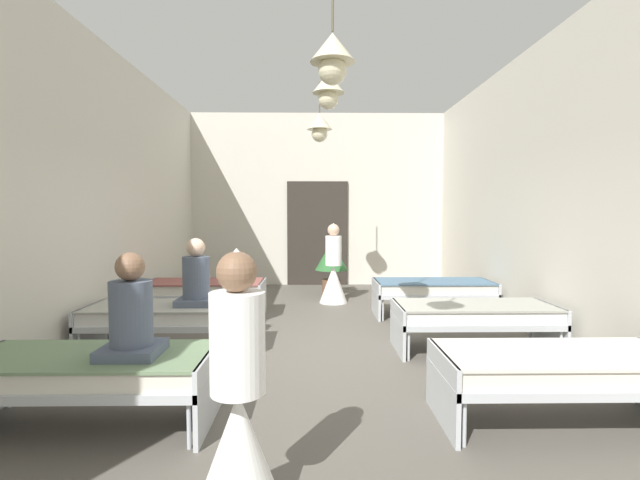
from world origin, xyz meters
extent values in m
cube|color=#59544C|center=(0.00, 0.00, -0.05)|extent=(6.40, 10.89, 0.10)
cube|color=beige|center=(0.00, 5.24, 1.98)|extent=(6.20, 0.20, 3.96)
cube|color=beige|center=(-3.00, 0.00, 1.98)|extent=(0.20, 10.29, 3.96)
cube|color=beige|center=(3.00, 0.00, 1.98)|extent=(0.20, 10.29, 3.96)
cube|color=#2D2823|center=(0.00, 5.12, 1.20)|extent=(1.40, 0.06, 2.40)
cylinder|color=brown|center=(0.09, -0.90, 3.70)|extent=(0.02, 0.02, 0.53)
cone|color=beige|center=(0.09, -0.90, 3.28)|extent=(0.44, 0.44, 0.28)
sphere|color=beige|center=(0.09, -0.90, 3.06)|extent=(0.28, 0.28, 0.28)
cylinder|color=brown|center=(0.11, 0.90, 3.78)|extent=(0.02, 0.02, 0.36)
cone|color=beige|center=(0.11, 0.90, 3.45)|extent=(0.44, 0.44, 0.28)
sphere|color=beige|center=(0.11, 0.90, 3.23)|extent=(0.28, 0.28, 0.28)
cylinder|color=brown|center=(0.01, 2.70, 3.70)|extent=(0.02, 0.02, 0.53)
cone|color=beige|center=(0.01, 2.70, 3.28)|extent=(0.44, 0.44, 0.28)
sphere|color=beige|center=(0.01, 2.70, 3.06)|extent=(0.28, 0.28, 0.28)
cylinder|color=#B7BCC1|center=(-2.72, -1.54, 0.17)|extent=(0.03, 0.03, 0.34)
cylinder|color=#B7BCC1|center=(-0.98, -2.26, 0.17)|extent=(0.03, 0.03, 0.34)
cylinder|color=#B7BCC1|center=(-0.98, -1.54, 0.17)|extent=(0.03, 0.03, 0.34)
cube|color=#B7BCC1|center=(-1.85, -1.90, 0.38)|extent=(1.90, 0.84, 0.07)
cube|color=#B7BCC1|center=(-0.92, -1.90, 0.29)|extent=(0.04, 0.84, 0.57)
cube|color=silver|center=(-1.85, -1.90, 0.48)|extent=(1.82, 0.78, 0.14)
cube|color=slate|center=(-1.85, -1.90, 0.56)|extent=(1.86, 0.82, 0.02)
cylinder|color=#B7BCC1|center=(0.98, -2.26, 0.17)|extent=(0.03, 0.03, 0.34)
cylinder|color=#B7BCC1|center=(0.98, -1.54, 0.17)|extent=(0.03, 0.03, 0.34)
cylinder|color=#B7BCC1|center=(2.72, -1.54, 0.17)|extent=(0.03, 0.03, 0.34)
cube|color=#B7BCC1|center=(1.85, -1.90, 0.38)|extent=(1.90, 0.84, 0.07)
cube|color=#B7BCC1|center=(0.92, -1.90, 0.29)|extent=(0.04, 0.84, 0.57)
cube|color=silver|center=(1.85, -1.90, 0.48)|extent=(1.82, 0.78, 0.14)
cube|color=beige|center=(1.85, -1.90, 0.56)|extent=(1.86, 0.82, 0.02)
cylinder|color=#B7BCC1|center=(-2.72, -0.36, 0.17)|extent=(0.03, 0.03, 0.34)
cylinder|color=#B7BCC1|center=(-2.72, 0.36, 0.17)|extent=(0.03, 0.03, 0.34)
cylinder|color=#B7BCC1|center=(-0.98, -0.36, 0.17)|extent=(0.03, 0.03, 0.34)
cylinder|color=#B7BCC1|center=(-0.98, 0.36, 0.17)|extent=(0.03, 0.03, 0.34)
cube|color=#B7BCC1|center=(-1.85, 0.00, 0.38)|extent=(1.90, 0.84, 0.07)
cube|color=#B7BCC1|center=(-2.78, 0.00, 0.29)|extent=(0.04, 0.84, 0.57)
cube|color=#B7BCC1|center=(-0.92, 0.00, 0.29)|extent=(0.04, 0.84, 0.57)
cube|color=white|center=(-1.85, 0.00, 0.48)|extent=(1.82, 0.78, 0.14)
cube|color=#9E9E93|center=(-1.85, 0.00, 0.56)|extent=(1.86, 0.82, 0.02)
cylinder|color=#B7BCC1|center=(0.98, -0.36, 0.17)|extent=(0.03, 0.03, 0.34)
cylinder|color=#B7BCC1|center=(0.98, 0.36, 0.17)|extent=(0.03, 0.03, 0.34)
cylinder|color=#B7BCC1|center=(2.72, -0.36, 0.17)|extent=(0.03, 0.03, 0.34)
cylinder|color=#B7BCC1|center=(2.72, 0.36, 0.17)|extent=(0.03, 0.03, 0.34)
cube|color=#B7BCC1|center=(1.85, 0.00, 0.38)|extent=(1.90, 0.84, 0.07)
cube|color=#B7BCC1|center=(0.92, 0.00, 0.29)|extent=(0.04, 0.84, 0.57)
cube|color=#B7BCC1|center=(2.78, 0.00, 0.29)|extent=(0.04, 0.84, 0.57)
cube|color=white|center=(1.85, 0.00, 0.48)|extent=(1.82, 0.78, 0.14)
cube|color=#9E9E93|center=(1.85, 0.00, 0.56)|extent=(1.86, 0.82, 0.02)
cylinder|color=#B7BCC1|center=(-2.72, 1.54, 0.17)|extent=(0.03, 0.03, 0.34)
cylinder|color=#B7BCC1|center=(-2.72, 2.26, 0.17)|extent=(0.03, 0.03, 0.34)
cylinder|color=#B7BCC1|center=(-0.98, 1.54, 0.17)|extent=(0.03, 0.03, 0.34)
cylinder|color=#B7BCC1|center=(-0.98, 2.26, 0.17)|extent=(0.03, 0.03, 0.34)
cube|color=#B7BCC1|center=(-1.85, 1.90, 0.38)|extent=(1.90, 0.84, 0.07)
cube|color=#B7BCC1|center=(-2.78, 1.90, 0.29)|extent=(0.04, 0.84, 0.57)
cube|color=#B7BCC1|center=(-0.92, 1.90, 0.29)|extent=(0.04, 0.84, 0.57)
cube|color=silver|center=(-1.85, 1.90, 0.48)|extent=(1.82, 0.78, 0.14)
cube|color=#8C4C47|center=(-1.85, 1.90, 0.56)|extent=(1.86, 0.82, 0.02)
cylinder|color=#B7BCC1|center=(0.98, 1.54, 0.17)|extent=(0.03, 0.03, 0.34)
cylinder|color=#B7BCC1|center=(0.98, 2.26, 0.17)|extent=(0.03, 0.03, 0.34)
cylinder|color=#B7BCC1|center=(2.72, 1.54, 0.17)|extent=(0.03, 0.03, 0.34)
cylinder|color=#B7BCC1|center=(2.72, 2.26, 0.17)|extent=(0.03, 0.03, 0.34)
cube|color=#B7BCC1|center=(1.85, 1.90, 0.38)|extent=(1.90, 0.84, 0.07)
cube|color=#B7BCC1|center=(0.92, 1.90, 0.29)|extent=(0.04, 0.84, 0.57)
cube|color=#B7BCC1|center=(2.78, 1.90, 0.29)|extent=(0.04, 0.84, 0.57)
cube|color=silver|center=(1.85, 1.90, 0.48)|extent=(1.82, 0.78, 0.14)
cube|color=slate|center=(1.85, 1.90, 0.56)|extent=(1.86, 0.82, 0.02)
cone|color=white|center=(0.28, 3.00, 0.35)|extent=(0.52, 0.52, 0.70)
cylinder|color=white|center=(0.28, 3.00, 0.97)|extent=(0.30, 0.30, 0.55)
sphere|color=beige|center=(0.28, 3.00, 1.36)|extent=(0.22, 0.22, 0.22)
cone|color=white|center=(0.28, 3.00, 1.44)|extent=(0.18, 0.18, 0.10)
cone|color=white|center=(-0.51, -2.99, 0.35)|extent=(0.52, 0.52, 0.70)
cylinder|color=white|center=(-0.51, -2.99, 0.97)|extent=(0.30, 0.30, 0.55)
sphere|color=#846047|center=(-0.51, -2.99, 1.36)|extent=(0.22, 0.22, 0.22)
cone|color=white|center=(-0.51, -2.99, 1.44)|extent=(0.18, 0.18, 0.10)
cylinder|color=#515B70|center=(-1.50, 0.02, 0.86)|extent=(0.32, 0.32, 0.58)
cube|color=#515B70|center=(-1.50, 0.02, 0.61)|extent=(0.44, 0.44, 0.08)
sphere|color=beige|center=(-1.50, 0.02, 1.26)|extent=(0.22, 0.22, 0.22)
cylinder|color=#515B70|center=(-1.50, -1.93, 0.86)|extent=(0.32, 0.32, 0.58)
cube|color=#515B70|center=(-1.50, -1.93, 0.61)|extent=(0.44, 0.44, 0.08)
sphere|color=#846047|center=(-1.50, -1.93, 1.26)|extent=(0.22, 0.22, 0.22)
cylinder|color=brown|center=(0.27, 3.84, 0.15)|extent=(0.38, 0.38, 0.31)
cylinder|color=brown|center=(0.27, 3.84, 0.41)|extent=(0.06, 0.06, 0.20)
cone|color=#2D6633|center=(0.27, 3.84, 0.80)|extent=(0.67, 0.67, 0.58)
camera|label=1|loc=(-0.10, -5.41, 1.67)|focal=25.56mm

